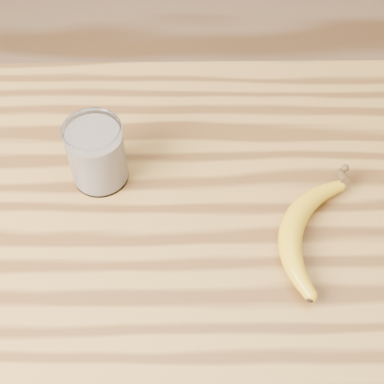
{
  "coord_description": "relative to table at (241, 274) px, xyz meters",
  "views": [
    {
      "loc": [
        -0.09,
        -0.44,
        1.59
      ],
      "look_at": [
        -0.08,
        0.06,
        0.93
      ],
      "focal_mm": 50.0,
      "sensor_mm": 36.0,
      "label": 1
    }
  ],
  "objects": [
    {
      "name": "table",
      "position": [
        0.0,
        0.0,
        0.0
      ],
      "size": [
        1.2,
        0.8,
        0.9
      ],
      "color": "olive",
      "rests_on": "ground"
    },
    {
      "name": "smoothie_glass",
      "position": [
        -0.23,
        0.11,
        0.18
      ],
      "size": [
        0.09,
        0.09,
        0.11
      ],
      "color": "white",
      "rests_on": "table"
    },
    {
      "name": "banana",
      "position": [
        0.06,
        -0.0,
        0.15
      ],
      "size": [
        0.21,
        0.32,
        0.04
      ],
      "primitive_type": null,
      "rotation": [
        0.0,
        0.0,
        -0.37
      ],
      "color": "gold",
      "rests_on": "table"
    }
  ]
}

